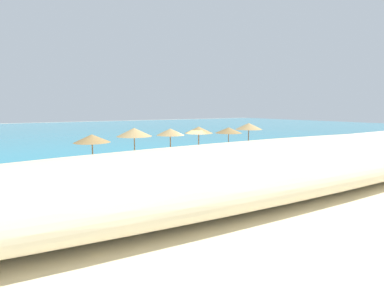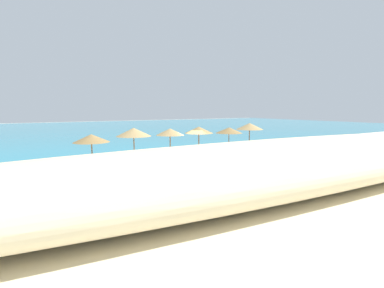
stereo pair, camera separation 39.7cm
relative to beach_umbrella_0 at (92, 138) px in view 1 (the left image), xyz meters
name	(u,v)px [view 1 (the left image)]	position (x,y,z in m)	size (l,w,h in m)	color
ground_plane	(192,162)	(7.77, -0.38, -2.33)	(160.00, 160.00, 0.00)	beige
sea_water	(82,129)	(7.77, 42.63, -2.32)	(160.00, 71.72, 0.01)	teal
dune_ridge	(296,164)	(8.11, -10.07, -0.94)	(52.75, 6.39, 2.77)	beige
beach_umbrella_0	(92,138)	(0.00, 0.00, 0.00)	(2.42, 2.42, 2.61)	brown
beach_umbrella_1	(134,132)	(3.05, 0.16, 0.28)	(2.58, 2.58, 2.92)	brown
beach_umbrella_2	(170,132)	(6.00, 0.09, 0.17)	(2.21, 2.21, 2.77)	brown
beach_umbrella_3	(199,130)	(9.08, 0.67, 0.16)	(2.45, 2.45, 2.78)	brown
beach_umbrella_4	(229,130)	(12.01, 0.20, 0.05)	(2.43, 2.43, 2.64)	brown
beach_umbrella_5	(249,126)	(14.91, 0.66, 0.29)	(2.63, 2.63, 2.94)	brown
lounge_chair_0	(108,168)	(0.68, -1.20, -1.87)	(1.44, 0.97, 1.18)	#199972
lounge_chair_1	(262,150)	(15.36, -0.79, -1.87)	(1.38, 0.85, 1.00)	white
lounge_chair_2	(206,155)	(9.26, -0.20, -1.93)	(1.49, 1.02, 0.99)	red
lounge_chair_3	(236,153)	(12.12, -0.80, -1.88)	(1.65, 1.25, 1.17)	blue
wooden_signpost	(120,167)	(0.67, -3.60, -1.41)	(0.84, 0.10, 1.51)	brown
beach_ball	(199,160)	(8.22, -0.73, -2.18)	(0.30, 0.30, 0.30)	yellow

